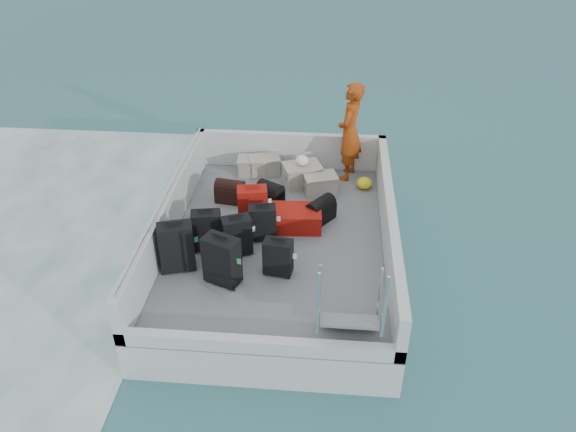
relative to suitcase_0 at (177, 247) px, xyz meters
name	(u,v)px	position (x,y,z in m)	size (l,w,h in m)	color
ground	(278,268)	(1.38, 0.90, -1.00)	(160.00, 160.00, 0.00)	#184D54
wake_foam	(1,253)	(-3.42, 0.90, -1.00)	(10.00, 10.00, 0.00)	white
ferry_hull	(278,254)	(1.38, 0.90, -0.70)	(3.60, 5.00, 0.60)	silver
deck	(278,238)	(1.38, 0.90, -0.39)	(3.30, 4.70, 0.02)	slate
deck_fittings	(298,231)	(1.73, 0.58, -0.01)	(3.60, 5.00, 0.90)	#BBBFBF
suitcase_0	(177,247)	(0.00, 0.00, 0.00)	(0.50, 0.28, 0.77)	black
suitcase_1	(207,231)	(0.33, 0.52, -0.05)	(0.44, 0.25, 0.66)	black
suitcase_3	(222,261)	(0.71, -0.25, -0.01)	(0.50, 0.29, 0.75)	black
suitcase_4	(237,236)	(0.81, 0.44, -0.06)	(0.43, 0.26, 0.64)	black
suitcase_5	(253,206)	(0.93, 1.29, -0.05)	(0.48, 0.29, 0.67)	#A0120C
suitcase_6	(278,258)	(1.47, 0.01, -0.10)	(0.41, 0.24, 0.57)	black
suitcase_7	(263,223)	(1.14, 0.86, -0.09)	(0.42, 0.24, 0.60)	black
suitcase_8	(295,218)	(1.63, 1.24, -0.22)	(0.56, 0.84, 0.33)	#A0120C
duffel_0	(230,193)	(0.43, 1.95, -0.22)	(0.49, 0.30, 0.32)	black
duffel_1	(270,195)	(1.14, 1.93, -0.22)	(0.44, 0.30, 0.32)	black
duffel_2	(320,212)	(2.03, 1.47, -0.22)	(0.51, 0.30, 0.32)	black
crate_0	(253,167)	(0.69, 2.95, -0.23)	(0.51, 0.36, 0.31)	#ADA597
crate_1	(265,166)	(0.92, 3.00, -0.22)	(0.53, 0.37, 0.32)	#ADA597
crate_2	(302,175)	(1.65, 2.64, -0.19)	(0.63, 0.44, 0.38)	#ADA597
crate_3	(320,185)	(2.00, 2.37, -0.22)	(0.54, 0.37, 0.33)	#ADA597
yellow_bag	(364,183)	(2.80, 2.59, -0.27)	(0.28, 0.26, 0.22)	yellow
white_bag	(302,162)	(1.65, 2.64, 0.09)	(0.24, 0.24, 0.18)	white
passenger	(350,132)	(2.49, 3.03, 0.54)	(0.68, 0.44, 1.84)	#DC5214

